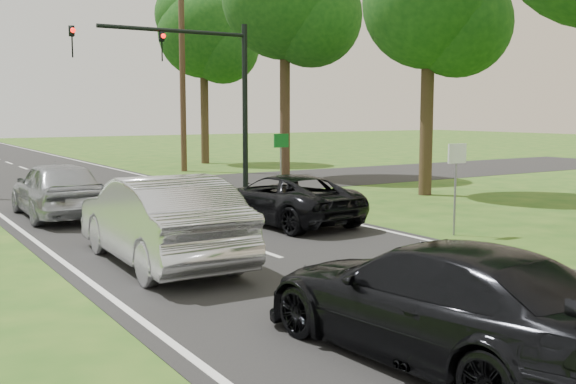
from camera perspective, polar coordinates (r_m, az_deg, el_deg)
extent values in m
plane|color=#234E15|center=(10.83, 7.90, -8.51)|extent=(140.00, 140.00, 0.00)
cube|color=black|center=(19.40, -11.46, -1.74)|extent=(8.00, 100.00, 0.01)
cube|color=black|center=(25.06, -16.34, 0.03)|extent=(60.00, 7.00, 0.01)
imported|color=black|center=(17.16, -0.41, -0.57)|extent=(2.52, 4.72, 1.26)
imported|color=silver|center=(12.81, -10.78, -2.30)|extent=(1.91, 5.11, 1.67)
imported|color=#9FA2A7|center=(19.11, -18.94, 0.26)|extent=(1.93, 4.60, 1.55)
imported|color=black|center=(8.01, 12.39, -8.91)|extent=(2.32, 4.89, 1.38)
cylinder|color=black|center=(25.01, -3.66, 7.15)|extent=(0.20, 0.20, 6.00)
cylinder|color=black|center=(23.99, -9.54, 13.31)|extent=(5.40, 0.14, 0.14)
imported|color=black|center=(23.75, -10.65, 12.02)|extent=(0.16, 0.36, 1.00)
imported|color=black|center=(22.81, -17.83, 12.03)|extent=(0.16, 0.36, 1.00)
sphere|color=#FF0C07|center=(23.62, -10.50, 12.86)|extent=(0.16, 0.16, 0.16)
sphere|color=#FF0C07|center=(22.68, -17.74, 12.91)|extent=(0.16, 0.16, 0.16)
cylinder|color=#503624|center=(32.72, -8.94, 10.51)|extent=(0.28, 0.28, 10.00)
cylinder|color=slate|center=(15.96, 13.96, -0.04)|extent=(0.05, 0.05, 2.00)
cube|color=silver|center=(15.87, 14.13, 3.18)|extent=(0.55, 0.04, 0.45)
cylinder|color=slate|center=(22.34, -0.61, 2.07)|extent=(0.05, 0.05, 2.00)
cube|color=#0C591E|center=(22.26, -0.58, 4.37)|extent=(0.55, 0.04, 0.45)
cylinder|color=#332316|center=(23.50, 11.67, 6.90)|extent=(0.44, 0.44, 5.88)
sphere|color=#113B10|center=(23.78, 11.89, 15.53)|extent=(4.50, 4.50, 4.50)
sphere|color=#113B10|center=(23.78, 14.21, 13.68)|extent=(3.60, 3.60, 3.60)
cylinder|color=#332316|center=(29.42, -0.26, 8.09)|extent=(0.44, 0.44, 7.00)
sphere|color=#113B10|center=(29.58, 2.02, 14.64)|extent=(4.32, 4.32, 4.32)
cylinder|color=#332316|center=(37.53, -7.08, 7.33)|extent=(0.44, 0.44, 6.44)
sphere|color=#113B10|center=(37.77, -7.17, 13.28)|extent=(4.95, 4.95, 4.95)
sphere|color=#113B10|center=(37.46, -5.55, 12.11)|extent=(3.96, 3.96, 3.96)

